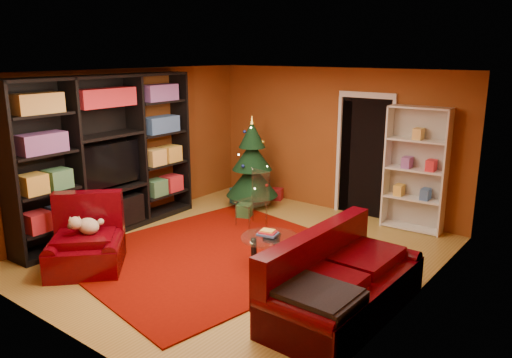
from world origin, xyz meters
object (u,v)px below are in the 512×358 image
Objects in this scene: white_bookshelf at (415,170)px; coffee_table at (270,250)px; christmas_tree at (252,163)px; gift_box_teal at (240,196)px; gift_box_red at (277,194)px; sofa at (345,275)px; gift_box_green at (244,211)px; media_unit at (107,156)px; dog at (88,226)px; rug at (212,254)px; acrylic_chair at (251,202)px; armchair at (85,241)px.

white_bookshelf is 2.58× the size of coffee_table.
christmas_tree reaches higher than gift_box_teal.
sofa is at bearing -44.85° from gift_box_red.
gift_box_teal is 0.86m from gift_box_green.
white_bookshelf is at bearing 12.05° from christmas_tree.
gift_box_green is at bearing -157.12° from white_bookshelf.
media_unit is 4.96m from white_bookshelf.
white_bookshelf is at bearing 9.77° from dog.
coffee_table is at bearing 14.66° from rug.
media_unit is 1.52× the size of sofa.
media_unit reaches higher than gift_box_green.
dog is at bearing 107.81° from sofa.
rug is at bearing 7.39° from dog.
dog reaches higher than coffee_table.
gift_box_red is 4.52m from sofa.
gift_box_green is at bearing -45.62° from gift_box_teal.
coffee_table is 0.93× the size of acrylic_chair.
gift_box_teal is 0.14× the size of sofa.
media_unit is 2.54m from gift_box_green.
gift_box_teal is at bearing 151.04° from acrylic_chair.
coffee_table is at bearing -46.66° from christmas_tree.
christmas_tree is at bearing 133.34° from coffee_table.
acrylic_chair reaches higher than gift_box_green.
sofa reaches higher than armchair.
media_unit is at bearing -144.15° from white_bookshelf.
media_unit is 1.88× the size of christmas_tree.
gift_box_red is 0.11× the size of white_bookshelf.
gift_box_green is 0.24× the size of armchair.
gift_box_teal is at bearing -171.73° from white_bookshelf.
white_bookshelf is 2.73m from acrylic_chair.
armchair is (-1.01, -1.40, 0.39)m from rug.
gift_box_green is 3.03m from armchair.
gift_box_red is 1.73m from acrylic_chair.
dog is at bearing -140.31° from coffee_table.
gift_box_teal is at bearing 55.78° from sofa.
acrylic_chair is (0.73, -0.95, -0.41)m from christmas_tree.
media_unit is 14.78× the size of gift_box_red.
media_unit is 1.73m from armchair.
dog is 2.47m from coffee_table.
rug is 3.55m from white_bookshelf.
armchair reaches higher than rug.
media_unit reaches higher than white_bookshelf.
coffee_table is (1.88, 1.63, -0.19)m from armchair.
media_unit is (-1.98, -0.27, 1.25)m from rug.
coffee_table is at bearing 69.97° from sofa.
gift_box_red is 0.26× the size of acrylic_chair.
media_unit reaches higher than gift_box_teal.
sofa is at bearing -37.44° from christmas_tree.
gift_box_teal is (-0.28, -0.01, -0.70)m from christmas_tree.
gift_box_teal is 2.93m from coffee_table.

